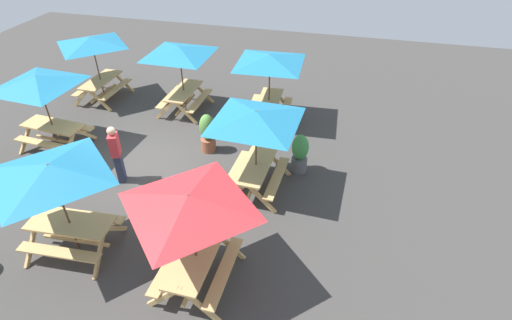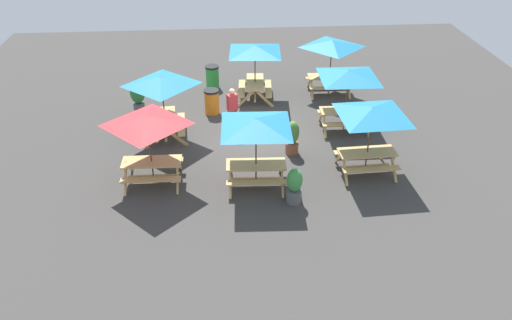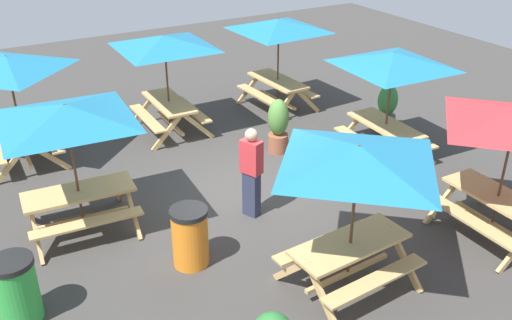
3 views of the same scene
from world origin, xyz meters
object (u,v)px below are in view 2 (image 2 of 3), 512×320
object	(u,v)px
picnic_table_3	(161,85)
picnic_table_5	(255,53)
picnic_table_4	(332,48)
trash_bin_orange	(212,101)
picnic_table_0	(372,117)
trash_bin_green	(212,77)
potted_plant_1	(294,185)
picnic_table_2	(348,78)
picnic_table_1	(256,128)
potted_plant_0	(138,96)
picnic_table_6	(147,125)
potted_plant_2	(292,137)
person_standing	(232,109)

from	to	relation	value
picnic_table_3	picnic_table_5	xyz separation A→B (m)	(-3.42, -2.99, 0.00)
picnic_table_4	trash_bin_orange	distance (m)	5.41
picnic_table_0	picnic_table_3	size ratio (longest dim) A/B	1.21
trash_bin_green	potted_plant_1	size ratio (longest dim) A/B	0.86
trash_bin_orange	trash_bin_green	xyz separation A→B (m)	(-0.02, -2.52, 0.00)
picnic_table_2	trash_bin_green	size ratio (longest dim) A/B	2.89
trash_bin_green	picnic_table_0	bearing A→B (deg)	124.23
picnic_table_1	potted_plant_0	distance (m)	6.94
picnic_table_1	trash_bin_orange	distance (m)	5.48
picnic_table_6	trash_bin_green	size ratio (longest dim) A/B	2.38
potted_plant_1	potted_plant_2	xyz separation A→B (m)	(-0.32, -2.78, 0.03)
trash_bin_orange	potted_plant_2	bearing A→B (deg)	129.49
picnic_table_3	picnic_table_1	bearing A→B (deg)	38.35
picnic_table_6	potted_plant_0	distance (m)	5.25
picnic_table_0	picnic_table_5	distance (m)	6.62
picnic_table_1	potted_plant_1	size ratio (longest dim) A/B	2.47
picnic_table_2	trash_bin_orange	distance (m)	5.35
picnic_table_6	trash_bin_green	xyz separation A→B (m)	(-1.84, -7.22, -1.49)
potted_plant_1	person_standing	bearing A→B (deg)	-70.36
potted_plant_0	picnic_table_5	bearing A→B (deg)	-168.62
trash_bin_orange	person_standing	size ratio (longest dim) A/B	0.59
trash_bin_green	person_standing	world-z (taller)	person_standing
picnic_table_3	picnic_table_4	world-z (taller)	same
picnic_table_2	picnic_table_0	bearing A→B (deg)	91.48
picnic_table_0	picnic_table_1	size ratio (longest dim) A/B	1.00
picnic_table_2	trash_bin_orange	xyz separation A→B (m)	(4.86, -1.66, -1.49)
picnic_table_1	picnic_table_2	world-z (taller)	same
picnic_table_0	potted_plant_1	size ratio (longest dim) A/B	2.46
picnic_table_5	trash_bin_orange	size ratio (longest dim) A/B	2.88
picnic_table_4	trash_bin_green	xyz separation A→B (m)	(4.92, -0.94, -1.49)
picnic_table_6	potted_plant_1	xyz separation A→B (m)	(-4.20, 1.36, -1.40)
picnic_table_0	person_standing	size ratio (longest dim) A/B	1.69
picnic_table_1	potted_plant_2	distance (m)	2.65
picnic_table_5	picnic_table_6	size ratio (longest dim) A/B	1.21
picnic_table_1	trash_bin_orange	world-z (taller)	picnic_table_1
picnic_table_2	trash_bin_green	bearing A→B (deg)	-39.91
picnic_table_0	potted_plant_2	size ratio (longest dim) A/B	2.34
picnic_table_4	potted_plant_1	bearing A→B (deg)	72.61
picnic_table_2	potted_plant_1	bearing A→B (deg)	61.59
picnic_table_5	potted_plant_0	size ratio (longest dim) A/B	2.18
potted_plant_0	person_standing	distance (m)	4.05
picnic_table_2	potted_plant_2	world-z (taller)	picnic_table_2
picnic_table_5	person_standing	size ratio (longest dim) A/B	1.69
picnic_table_4	picnic_table_6	xyz separation A→B (m)	(6.76, 6.29, 0.00)
potted_plant_2	picnic_table_5	bearing A→B (deg)	-78.32
picnic_table_4	person_standing	size ratio (longest dim) A/B	1.40
potted_plant_1	trash_bin_green	bearing A→B (deg)	-74.63
picnic_table_0	potted_plant_0	world-z (taller)	picnic_table_0
picnic_table_2	trash_bin_green	distance (m)	6.57
trash_bin_green	potted_plant_2	distance (m)	6.40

